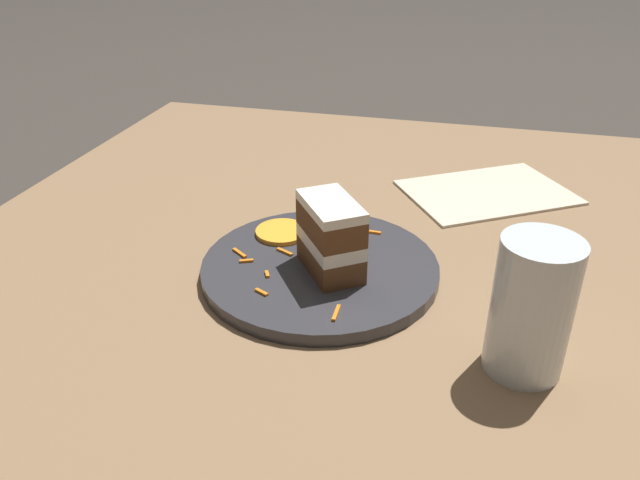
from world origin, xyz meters
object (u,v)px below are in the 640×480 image
Objects in this scene: cake_slice at (331,236)px; menu_card at (487,192)px; orange_garnish at (282,232)px; cream_dollop at (341,213)px; drinking_glass at (530,316)px; plate at (320,268)px.

cake_slice is 0.35m from menu_card.
orange_garnish is at bearing 104.16° from cake_slice.
drinking_glass reaches higher than cream_dollop.
cream_dollop is at bearing 114.67° from orange_garnish.
orange_garnish is 0.28× the size of menu_card.
cake_slice is 0.43× the size of menu_card.
cake_slice is 1.54× the size of orange_garnish.
cake_slice is at bearing 49.38° from orange_garnish.
drinking_glass is 0.41m from menu_card.
menu_card is at bearing 146.77° from plate.
cream_dollop is 0.23× the size of menu_card.
cake_slice reaches higher than cream_dollop.
drinking_glass is (0.11, 0.23, 0.05)m from plate.
menu_card is at bearing 24.77° from cake_slice.
menu_card is (-0.23, 0.26, -0.02)m from orange_garnish.
plate is 4.18× the size of orange_garnish.
plate is at bearing 107.30° from cake_slice.
drinking_glass is at bearing 59.64° from orange_garnish.
cream_dollop is (-0.10, -0.01, -0.02)m from cake_slice.
plate is 2.72× the size of cake_slice.
plate is 2.06× the size of drinking_glass.
menu_card is (-0.20, 0.18, -0.04)m from cream_dollop.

